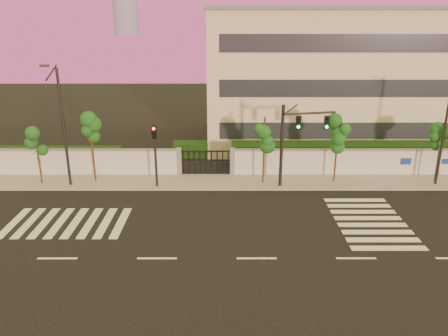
{
  "coord_description": "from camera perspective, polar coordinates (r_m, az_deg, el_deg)",
  "views": [
    {
      "loc": [
        -1.65,
        -19.15,
        11.5
      ],
      "look_at": [
        -1.63,
        6.0,
        2.72
      ],
      "focal_mm": 35.0,
      "sensor_mm": 36.0,
      "label": 1
    }
  ],
  "objects": [
    {
      "name": "traffic_signal_main",
      "position": [
        30.16,
        9.01,
        4.1
      ],
      "size": [
        3.72,
        0.87,
        5.91
      ],
      "rotation": [
        0.0,
        0.0,
        0.2
      ],
      "color": "black",
      "rests_on": "ground"
    },
    {
      "name": "street_tree_e",
      "position": [
        31.81,
        14.67,
        4.2
      ],
      "size": [
        1.63,
        1.3,
        4.86
      ],
      "color": "#382314",
      "rests_on": "ground"
    },
    {
      "name": "road_markings",
      "position": [
        25.63,
        0.12,
        -7.38
      ],
      "size": [
        57.0,
        7.62,
        0.02
      ],
      "color": "silver",
      "rests_on": "ground"
    },
    {
      "name": "hedge_row",
      "position": [
        35.64,
        4.49,
        1.75
      ],
      "size": [
        41.0,
        4.25,
        1.8
      ],
      "color": "black",
      "rests_on": "ground"
    },
    {
      "name": "street_tree_b",
      "position": [
        33.13,
        -23.26,
        2.86
      ],
      "size": [
        1.37,
        1.09,
        4.12
      ],
      "color": "#382314",
      "rests_on": "ground"
    },
    {
      "name": "streetlight_west",
      "position": [
        31.52,
        -20.39,
        5.61
      ],
      "size": [
        0.52,
        2.1,
        8.72
      ],
      "color": "black",
      "rests_on": "ground"
    },
    {
      "name": "street_tree_f",
      "position": [
        34.3,
        26.53,
        3.34
      ],
      "size": [
        1.53,
        1.22,
        4.46
      ],
      "color": "#382314",
      "rests_on": "ground"
    },
    {
      "name": "ground",
      "position": [
        22.4,
        4.28,
        -11.7
      ],
      "size": [
        120.0,
        120.0,
        0.0
      ],
      "primitive_type": "plane",
      "color": "black",
      "rests_on": "ground"
    },
    {
      "name": "street_tree_c",
      "position": [
        32.12,
        -16.97,
        4.57
      ],
      "size": [
        1.52,
        1.21,
        5.19
      ],
      "color": "#382314",
      "rests_on": "ground"
    },
    {
      "name": "perimeter_wall",
      "position": [
        32.89,
        3.02,
        0.74
      ],
      "size": [
        60.0,
        0.36,
        2.2
      ],
      "color": "silver",
      "rests_on": "ground"
    },
    {
      "name": "traffic_signal_secondary",
      "position": [
        30.25,
        -9.0,
        2.64
      ],
      "size": [
        0.36,
        0.35,
        4.69
      ],
      "rotation": [
        0.0,
        0.0,
        -0.23
      ],
      "color": "black",
      "rests_on": "ground"
    },
    {
      "name": "institutional_building",
      "position": [
        42.83,
        14.66,
        11.48
      ],
      "size": [
        24.4,
        12.4,
        12.25
      ],
      "color": "beige",
      "rests_on": "ground"
    },
    {
      "name": "streetlight_east",
      "position": [
        33.4,
        27.02,
        4.73
      ],
      "size": [
        0.48,
        1.93,
        8.0
      ],
      "color": "black",
      "rests_on": "ground"
    },
    {
      "name": "street_tree_d",
      "position": [
        30.61,
        5.32,
        4.27
      ],
      "size": [
        1.51,
        1.2,
        4.94
      ],
      "color": "#382314",
      "rests_on": "ground"
    },
    {
      "name": "sidewalk",
      "position": [
        31.82,
        2.94,
        -1.82
      ],
      "size": [
        60.0,
        3.0,
        0.15
      ],
      "primitive_type": "cube",
      "color": "gray",
      "rests_on": "ground"
    }
  ]
}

